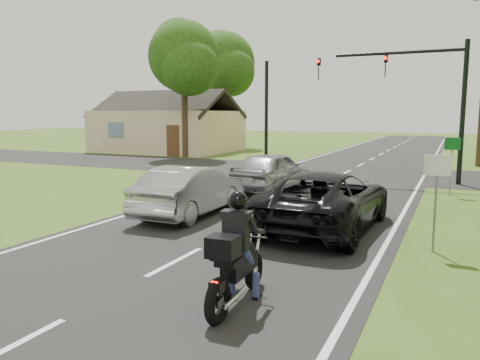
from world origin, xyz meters
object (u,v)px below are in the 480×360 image
sign_white (437,179)px  sign_green (452,152)px  traffic_signal (417,87)px  silver_sedan (191,190)px  silver_suv (272,171)px  motorcycle_rider (236,261)px  dark_suv (325,200)px

sign_white → sign_green: size_ratio=1.00×
traffic_signal → sign_green: 4.24m
silver_sedan → traffic_signal: traffic_signal is taller
traffic_signal → sign_white: bearing=-83.0°
traffic_signal → silver_sedan: bearing=-118.1°
silver_suv → sign_white: sign_white is taller
sign_green → motorcycle_rider: bearing=-102.9°
silver_sedan → sign_white: size_ratio=2.09×
silver_suv → sign_green: bearing=-159.6°
traffic_signal → sign_green: bearing=-62.6°
traffic_signal → sign_green: (1.56, -3.02, -2.54)m
dark_suv → silver_suv: size_ratio=1.21×
silver_suv → traffic_signal: bearing=-130.1°
dark_suv → silver_sedan: 4.03m
silver_sedan → sign_white: (6.70, -1.02, 0.85)m
silver_sedan → silver_suv: size_ratio=0.99×
silver_suv → sign_green: (6.35, 1.72, 0.82)m
dark_suv → silver_suv: bearing=-54.8°
silver_suv → sign_green: sign_green is taller
sign_white → silver_sedan: bearing=171.3°
traffic_signal → sign_white: 11.39m
dark_suv → sign_white: (2.68, -1.02, 0.83)m
dark_suv → sign_green: size_ratio=2.56×
traffic_signal → sign_white: (1.36, -11.02, -2.54)m
traffic_signal → dark_suv: bearing=-97.5°
traffic_signal → motorcycle_rider: bearing=-94.8°
motorcycle_rider → silver_suv: bearing=105.6°
silver_sedan → traffic_signal: size_ratio=0.70×
silver_suv → sign_white: 8.82m
dark_suv → silver_sedan: bearing=1.8°
silver_suv → sign_green: 6.63m
traffic_signal → sign_white: traffic_signal is taller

